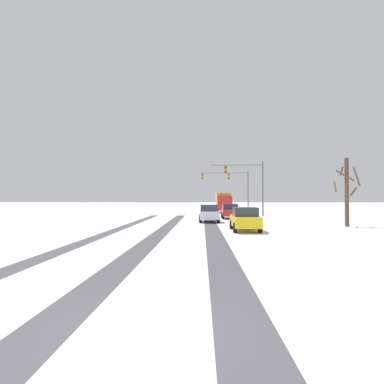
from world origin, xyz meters
name	(u,v)px	position (x,y,z in m)	size (l,w,h in m)	color
ground_plane	(148,330)	(0.00, 0.00, 0.00)	(300.00, 300.00, 0.00)	white
wheel_track_left_lane	(116,230)	(-5.13, 16.98, 0.00)	(0.90, 37.35, 0.01)	#4C4C51
wheel_track_right_lane	(213,230)	(1.66, 16.98, 0.00)	(1.10, 37.35, 0.01)	#4C4C51
wheel_track_center	(164,230)	(-1.77, 16.98, 0.00)	(1.05, 37.35, 0.01)	#4C4C51
sidewalk_kerb_right	(334,232)	(9.39, 15.28, 0.06)	(4.00, 37.35, 0.12)	white
traffic_signal_far_right	(231,182)	(5.36, 44.04, 4.70)	(7.49, 0.54, 6.50)	slate
traffic_signal_near_right	(248,179)	(6.27, 31.99, 4.44)	(6.25, 0.38, 6.50)	slate
car_red_lead	(230,211)	(3.97, 29.67, 0.82)	(1.88, 4.13, 1.62)	red
car_white_second	(209,213)	(1.55, 24.60, 0.82)	(1.90, 4.13, 1.62)	silver
car_yellow_cab_third	(245,219)	(3.86, 16.60, 0.82)	(1.85, 4.11, 1.62)	yellow
box_truck_delivery	(223,202)	(4.26, 44.87, 1.63)	(2.33, 7.41, 3.02)	red
bare_tree_sidewalk_mid	(347,190)	(12.32, 20.09, 2.89)	(2.26, 2.24, 5.41)	brown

